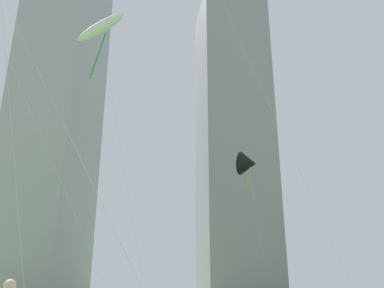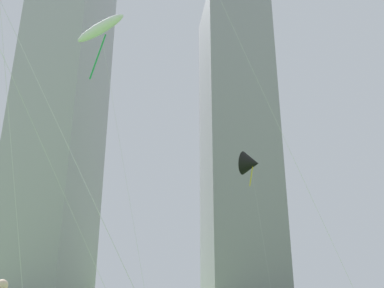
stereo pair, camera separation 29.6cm
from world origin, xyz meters
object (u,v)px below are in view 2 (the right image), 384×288
distant_highrise_0 (64,100)px  distant_highrise_1 (237,137)px  kite_flying_2 (251,163)px  kite_flying_6 (100,29)px

distant_highrise_0 → distant_highrise_1: size_ratio=1.09×
kite_flying_2 → distant_highrise_1: bearing=77.3°
kite_flying_2 → kite_flying_6: size_ratio=0.86×
kite_flying_2 → distant_highrise_1: 91.06m
kite_flying_6 → distant_highrise_0: distant_highrise_0 is taller
kite_flying_6 → distant_highrise_0: bearing=103.2°
kite_flying_6 → distant_highrise_0: (-20.49, 87.64, 36.18)m
kite_flying_6 → distant_highrise_0: 97.00m
kite_flying_2 → kite_flying_6: (-14.30, -17.88, 2.95)m
kite_flying_6 → distant_highrise_1: size_ratio=0.19×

